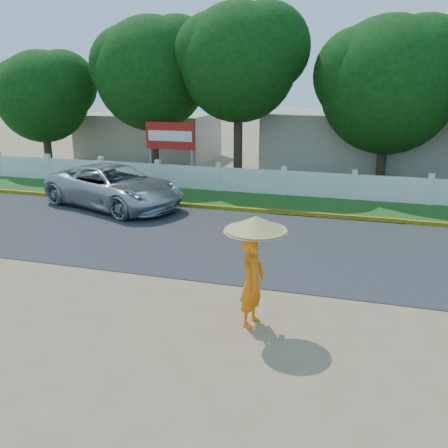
% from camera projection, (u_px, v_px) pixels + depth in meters
% --- Properties ---
extents(ground, '(120.00, 120.00, 0.00)m').
position_uv_depth(ground, '(200.00, 300.00, 11.78)').
color(ground, '#9E8460').
rests_on(ground, ground).
extents(road, '(60.00, 7.00, 0.02)m').
position_uv_depth(road, '(246.00, 241.00, 15.91)').
color(road, '#38383A').
rests_on(road, ground).
extents(grass_verge, '(60.00, 3.50, 0.03)m').
position_uv_depth(grass_verge, '(277.00, 203.00, 20.73)').
color(grass_verge, '#2D601E').
rests_on(grass_verge, ground).
extents(curb, '(40.00, 0.18, 0.16)m').
position_uv_depth(curb, '(269.00, 211.00, 19.15)').
color(curb, yellow).
rests_on(curb, ground).
extents(fence, '(40.00, 0.10, 1.10)m').
position_uv_depth(fence, '(284.00, 183.00, 21.91)').
color(fence, silver).
rests_on(fence, ground).
extents(building_near, '(10.00, 6.00, 3.20)m').
position_uv_depth(building_near, '(361.00, 142.00, 27.03)').
color(building_near, '#B7AD99').
rests_on(building_near, ground).
extents(building_far, '(8.00, 5.00, 2.80)m').
position_uv_depth(building_far, '(150.00, 136.00, 31.57)').
color(building_far, '#B7AD99').
rests_on(building_far, ground).
extents(vehicle, '(6.65, 4.71, 1.68)m').
position_uv_depth(vehicle, '(114.00, 186.00, 19.88)').
color(vehicle, '#ACB0B4').
rests_on(vehicle, ground).
extents(monk_with_parasol, '(1.32, 1.32, 2.39)m').
position_uv_depth(monk_with_parasol, '(254.00, 255.00, 10.20)').
color(monk_with_parasol, orange).
rests_on(monk_with_parasol, ground).
extents(billboard, '(2.50, 0.13, 2.95)m').
position_uv_depth(billboard, '(170.00, 139.00, 24.04)').
color(billboard, gray).
rests_on(billboard, ground).
extents(tree_row, '(40.25, 7.11, 8.43)m').
position_uv_depth(tree_row, '(414.00, 79.00, 21.98)').
color(tree_row, '#473828').
rests_on(tree_row, ground).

